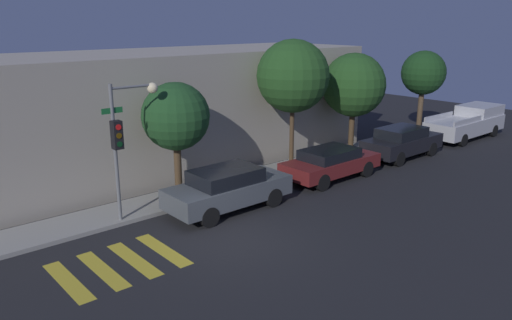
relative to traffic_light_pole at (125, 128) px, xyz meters
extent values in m
plane|color=black|center=(1.64, -3.37, -3.19)|extent=(60.00, 60.00, 0.00)
cube|color=gray|center=(1.64, 0.78, -3.12)|extent=(26.00, 1.90, 0.14)
cube|color=#A89E8E|center=(1.64, 5.13, -0.60)|extent=(26.00, 6.00, 5.18)
cube|color=gold|center=(-3.13, -2.57, -3.19)|extent=(0.45, 2.60, 0.00)
cube|color=gold|center=(-2.20, -2.57, -3.19)|extent=(0.45, 2.60, 0.00)
cube|color=gold|center=(-1.26, -2.57, -3.19)|extent=(0.45, 2.60, 0.00)
cube|color=gold|center=(-0.32, -2.57, -3.19)|extent=(0.45, 2.60, 0.00)
cylinder|color=slate|center=(-0.36, 0.08, -0.88)|extent=(0.12, 0.12, 4.62)
cube|color=black|center=(-0.36, -0.13, -0.14)|extent=(0.30, 0.30, 0.90)
cylinder|color=red|center=(-0.36, -0.29, 0.13)|extent=(0.18, 0.02, 0.18)
cylinder|color=#593D0A|center=(-0.36, -0.29, -0.14)|extent=(0.18, 0.02, 0.18)
cylinder|color=#0C3819|center=(-0.36, -0.29, -0.41)|extent=(0.18, 0.02, 0.18)
cube|color=#19662D|center=(-0.36, 0.08, 0.60)|extent=(0.70, 0.02, 0.18)
cylinder|color=slate|center=(0.37, 0.08, 1.28)|extent=(1.45, 0.08, 0.08)
sphere|color=#F9E5B2|center=(1.09, 0.08, 1.18)|extent=(0.36, 0.36, 0.36)
cube|color=#4C5156|center=(3.12, -1.27, -2.50)|extent=(4.56, 1.80, 0.69)
cube|color=black|center=(3.01, -1.27, -1.91)|extent=(2.37, 1.58, 0.49)
cylinder|color=black|center=(4.54, -0.46, -2.84)|extent=(0.69, 0.22, 0.69)
cylinder|color=black|center=(4.54, -2.07, -2.84)|extent=(0.69, 0.22, 0.69)
cylinder|color=black|center=(1.71, -0.46, -2.84)|extent=(0.69, 0.22, 0.69)
cylinder|color=black|center=(1.71, -2.07, -2.84)|extent=(0.69, 0.22, 0.69)
cube|color=maroon|center=(8.57, -1.27, -2.56)|extent=(4.52, 1.79, 0.57)
cube|color=black|center=(8.45, -1.27, -2.06)|extent=(2.35, 1.58, 0.42)
cylinder|color=black|center=(9.97, -0.46, -2.84)|extent=(0.69, 0.22, 0.69)
cylinder|color=black|center=(9.97, -2.07, -2.84)|extent=(0.69, 0.22, 0.69)
cylinder|color=black|center=(7.16, -0.46, -2.84)|extent=(0.69, 0.22, 0.69)
cylinder|color=black|center=(7.16, -2.07, -2.84)|extent=(0.69, 0.22, 0.69)
cube|color=black|center=(13.79, -1.27, -2.50)|extent=(4.49, 1.78, 0.69)
cube|color=black|center=(13.68, -1.27, -1.91)|extent=(2.33, 1.57, 0.47)
cylinder|color=black|center=(15.18, -0.46, -2.84)|extent=(0.69, 0.22, 0.69)
cylinder|color=black|center=(15.18, -2.07, -2.84)|extent=(0.69, 0.22, 0.69)
cylinder|color=black|center=(12.40, -0.46, -2.84)|extent=(0.69, 0.22, 0.69)
cylinder|color=black|center=(12.40, -2.07, -2.84)|extent=(0.69, 0.22, 0.69)
cube|color=#BCBCC1|center=(19.97, -1.27, -2.43)|extent=(5.75, 1.91, 0.83)
cube|color=#BCBCC1|center=(21.55, -1.27, -1.72)|extent=(2.59, 1.75, 0.58)
cube|color=#BCBCC1|center=(18.53, -0.43, -1.87)|extent=(2.88, 0.08, 0.28)
cube|color=#BCBCC1|center=(18.53, -2.10, -1.87)|extent=(2.88, 0.08, 0.28)
cylinder|color=black|center=(21.75, -0.40, -2.84)|extent=(0.69, 0.22, 0.69)
cylinder|color=black|center=(21.75, -2.13, -2.84)|extent=(0.69, 0.22, 0.69)
cylinder|color=black|center=(18.19, -0.40, -2.84)|extent=(0.69, 0.22, 0.69)
cylinder|color=black|center=(18.19, -2.13, -2.84)|extent=(0.69, 0.22, 0.69)
cylinder|color=#4C3823|center=(2.35, 0.77, -2.06)|extent=(0.27, 0.27, 2.25)
sphere|color=#1E4721|center=(2.35, 0.77, -0.01)|extent=(2.47, 2.47, 2.47)
cylinder|color=#4C3823|center=(8.24, 0.77, -1.68)|extent=(0.20, 0.20, 3.02)
sphere|color=#234C1E|center=(8.24, 0.77, 1.00)|extent=(3.13, 3.13, 3.13)
cylinder|color=#4C3823|center=(12.41, 0.77, -2.03)|extent=(0.27, 0.27, 2.32)
sphere|color=#234C1E|center=(12.41, 0.77, 0.28)|extent=(3.08, 3.08, 3.08)
cylinder|color=brown|center=(18.56, 0.77, -1.83)|extent=(0.30, 0.30, 2.72)
sphere|color=#193D19|center=(18.56, 0.77, 0.46)|extent=(2.46, 2.46, 2.46)
camera|label=1|loc=(-6.98, -14.49, 3.34)|focal=35.00mm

